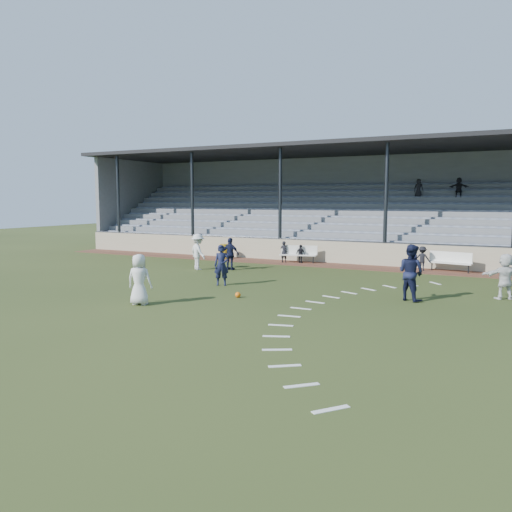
% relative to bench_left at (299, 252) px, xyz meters
% --- Properties ---
extents(ground, '(90.00, 90.00, 0.00)m').
position_rel_bench_left_xyz_m(ground, '(1.47, -10.72, -0.58)').
color(ground, '#2E3A18').
rests_on(ground, ground).
extents(cinder_track, '(34.00, 2.00, 0.02)m').
position_rel_bench_left_xyz_m(cinder_track, '(1.47, -0.22, -0.57)').
color(cinder_track, '#552F22').
rests_on(cinder_track, ground).
extents(retaining_wall, '(34.00, 0.18, 1.20)m').
position_rel_bench_left_xyz_m(retaining_wall, '(1.47, 0.83, 0.02)').
color(retaining_wall, tan).
rests_on(retaining_wall, ground).
extents(bench_left, '(2.04, 0.89, 0.95)m').
position_rel_bench_left_xyz_m(bench_left, '(0.00, 0.00, 0.00)').
color(bench_left, white).
rests_on(bench_left, cinder_track).
extents(bench_right, '(2.04, 0.81, 0.95)m').
position_rel_bench_left_xyz_m(bench_right, '(7.80, 0.07, 0.00)').
color(bench_right, white).
rests_on(bench_right, cinder_track).
extents(trash_bin, '(0.53, 0.53, 0.85)m').
position_rel_bench_left_xyz_m(trash_bin, '(-4.63, -0.17, -0.14)').
color(trash_bin, gold).
rests_on(trash_bin, cinder_track).
extents(football, '(0.20, 0.20, 0.20)m').
position_rel_bench_left_xyz_m(football, '(1.66, -10.05, -0.48)').
color(football, orange).
rests_on(football, ground).
extents(player_white_lead, '(0.94, 0.73, 1.70)m').
position_rel_bench_left_xyz_m(player_white_lead, '(-0.70, -12.54, 0.26)').
color(player_white_lead, silver).
rests_on(player_white_lead, ground).
extents(player_navy_lead, '(0.72, 0.62, 1.66)m').
position_rel_bench_left_xyz_m(player_navy_lead, '(-0.15, -8.10, 0.25)').
color(player_navy_lead, black).
rests_on(player_navy_lead, ground).
extents(player_navy_mid, '(1.18, 1.10, 1.95)m').
position_rel_bench_left_xyz_m(player_navy_mid, '(7.23, -7.80, 0.39)').
color(player_navy_mid, black).
rests_on(player_navy_mid, ground).
extents(player_white_wing, '(1.33, 1.15, 1.79)m').
position_rel_bench_left_xyz_m(player_white_wing, '(-3.51, -4.66, 0.31)').
color(player_white_wing, silver).
rests_on(player_white_wing, ground).
extents(player_navy_wing, '(0.94, 0.40, 1.60)m').
position_rel_bench_left_xyz_m(player_navy_wing, '(-2.02, -4.04, 0.22)').
color(player_navy_wing, black).
rests_on(player_navy_wing, ground).
extents(player_white_back, '(1.55, 1.11, 1.62)m').
position_rel_bench_left_xyz_m(player_white_back, '(10.15, -6.12, 0.22)').
color(player_white_back, silver).
rests_on(player_white_back, ground).
extents(sub_left_near, '(0.44, 0.30, 1.17)m').
position_rel_bench_left_xyz_m(sub_left_near, '(-0.80, -0.16, 0.02)').
color(sub_left_near, black).
rests_on(sub_left_near, cinder_track).
extents(sub_left_far, '(0.63, 0.40, 1.00)m').
position_rel_bench_left_xyz_m(sub_left_far, '(0.15, -0.05, -0.06)').
color(sub_left_far, black).
rests_on(sub_left_far, cinder_track).
extents(sub_right, '(0.77, 0.45, 1.19)m').
position_rel_bench_left_xyz_m(sub_right, '(6.54, -0.16, 0.03)').
color(sub_right, black).
rests_on(sub_right, cinder_track).
extents(grandstand, '(34.60, 9.00, 6.61)m').
position_rel_bench_left_xyz_m(grandstand, '(1.48, 5.54, 1.62)').
color(grandstand, gray).
rests_on(grandstand, ground).
extents(penalty_arc, '(3.89, 14.63, 0.01)m').
position_rel_bench_left_xyz_m(penalty_arc, '(5.59, -10.72, -0.58)').
color(penalty_arc, white).
rests_on(penalty_arc, ground).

